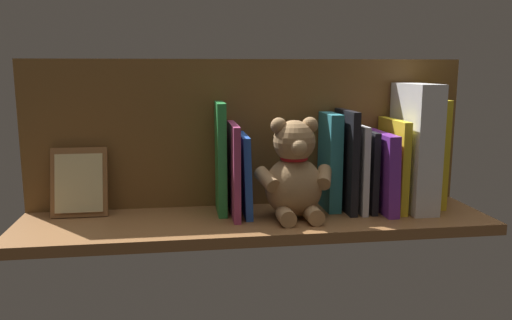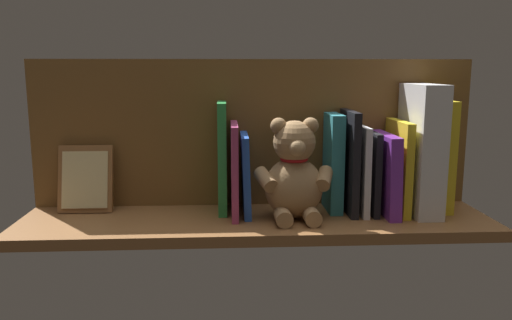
{
  "view_description": "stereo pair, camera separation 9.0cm",
  "coord_description": "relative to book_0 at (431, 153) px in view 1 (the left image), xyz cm",
  "views": [
    {
      "loc": [
        14.74,
        101.14,
        30.4
      ],
      "look_at": [
        0.0,
        0.0,
        11.88
      ],
      "focal_mm": 35.96,
      "sensor_mm": 36.0,
      "label": 1
    },
    {
      "loc": [
        5.77,
        102.05,
        30.4
      ],
      "look_at": [
        0.0,
        0.0,
        11.88
      ],
      "focal_mm": 35.96,
      "sensor_mm": 36.0,
      "label": 2
    }
  ],
  "objects": [
    {
      "name": "book_0",
      "position": [
        0.0,
        0.0,
        0.0
      ],
      "size": [
        2.91,
        10.94,
        23.58
      ],
      "primitive_type": "cube",
      "rotation": [
        0.0,
        -0.0,
        0.0
      ],
      "color": "yellow",
      "rests_on": "ground_plane"
    },
    {
      "name": "book_1",
      "position": [
        9.55,
        1.59,
        -2.05
      ],
      "size": [
        1.7,
        14.12,
        19.47
      ],
      "primitive_type": "cube",
      "color": "yellow",
      "rests_on": "ground_plane"
    },
    {
      "name": "dictionary_thick_white",
      "position": [
        5.07,
        2.29,
        1.73
      ],
      "size": [
        5.42,
        15.33,
        27.05
      ],
      "primitive_type": "cube",
      "color": "white",
      "rests_on": "ground_plane"
    },
    {
      "name": "book_5",
      "position": [
        19.92,
        1.08,
        -1.02
      ],
      "size": [
        1.61,
        13.1,
        21.55
      ],
      "primitive_type": "cube",
      "rotation": [
        0.0,
        0.0,
        0.0
      ],
      "color": "black",
      "rests_on": "ground_plane"
    },
    {
      "name": "book_4",
      "position": [
        17.58,
        1.15,
        -2.53
      ],
      "size": [
        1.39,
        13.24,
        18.52
      ],
      "primitive_type": "cube",
      "rotation": [
        0.0,
        0.01,
        0.0
      ],
      "color": "silver",
      "rests_on": "ground_plane"
    },
    {
      "name": "book_8",
      "position": [
        44.08,
        1.77,
        -2.23
      ],
      "size": [
        1.37,
        14.48,
        19.12
      ],
      "primitive_type": "cube",
      "color": "#B23F72",
      "rests_on": "ground_plane"
    },
    {
      "name": "shelf_back_panel",
      "position": [
        39.73,
        -6.62,
        4.29
      ],
      "size": [
        96.22,
        1.5,
        32.16
      ],
      "primitive_type": "cube",
      "color": "brown",
      "rests_on": "ground_plane"
    },
    {
      "name": "book_2",
      "position": [
        12.54,
        2.3,
        -3.36
      ],
      "size": [
        2.94,
        15.53,
        16.92
      ],
      "primitive_type": "cube",
      "rotation": [
        0.0,
        0.03,
        0.0
      ],
      "color": "purple",
      "rests_on": "ground_plane"
    },
    {
      "name": "book_6",
      "position": [
        22.98,
        -0.46,
        -1.4
      ],
      "size": [
        2.73,
        10.02,
        20.79
      ],
      "primitive_type": "cube",
      "color": "teal",
      "rests_on": "ground_plane"
    },
    {
      "name": "book_9",
      "position": [
        46.58,
        -0.54,
        -0.12
      ],
      "size": [
        1.8,
        9.86,
        23.34
      ],
      "primitive_type": "cube",
      "color": "green",
      "rests_on": "ground_plane"
    },
    {
      "name": "picture_frame_leaning",
      "position": [
        75.74,
        -2.64,
        -4.84
      ],
      "size": [
        11.33,
        4.97,
        14.22
      ],
      "color": "brown",
      "rests_on": "ground_plane"
    },
    {
      "name": "teddy_bear",
      "position": [
        32.08,
        5.1,
        -2.74
      ],
      "size": [
        16.69,
        13.23,
        20.57
      ],
      "rotation": [
        0.0,
        0.0,
        0.03
      ],
      "color": "tan",
      "rests_on": "ground_plane"
    },
    {
      "name": "book_7",
      "position": [
        41.75,
        1.01,
        -3.41
      ],
      "size": [
        2.0,
        12.96,
        16.8
      ],
      "primitive_type": "cube",
      "rotation": [
        0.0,
        0.03,
        0.0
      ],
      "color": "blue",
      "rests_on": "ground_plane"
    },
    {
      "name": "ground_plane",
      "position": [
        39.73,
        3.74,
        -12.89
      ],
      "size": [
        96.22,
        25.22,
        2.2
      ],
      "primitive_type": "cube",
      "color": "brown"
    },
    {
      "name": "book_3",
      "position": [
        15.35,
        0.99,
        -3.16
      ],
      "size": [
        1.33,
        12.92,
        17.26
      ],
      "primitive_type": "cube",
      "color": "black",
      "rests_on": "ground_plane"
    }
  ]
}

